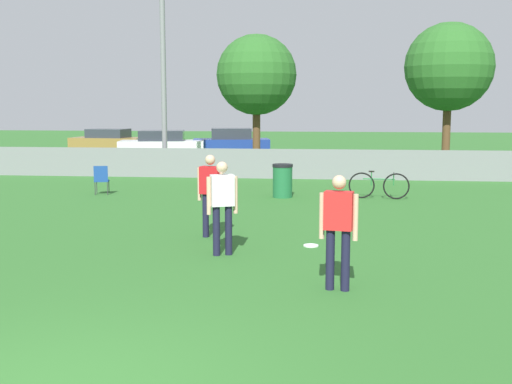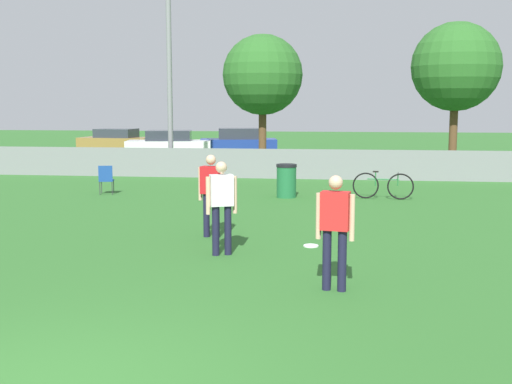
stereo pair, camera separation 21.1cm
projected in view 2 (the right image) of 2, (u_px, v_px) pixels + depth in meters
The scene contains 14 objects.
fence_backline at pixel (264, 164), 23.64m from camera, with size 21.83×0.07×1.21m.
light_pole at pixel (169, 27), 24.57m from camera, with size 0.90×0.36×9.78m.
tree_near_pole at pixel (263, 75), 26.27m from camera, with size 3.29×3.29×5.57m.
tree_far_right at pixel (456, 67), 25.19m from camera, with size 3.49×3.49×5.94m.
player_receiver_white at pixel (222, 201), 11.51m from camera, with size 0.53×0.36×1.70m.
player_defender_red at pixel (211, 190), 13.06m from camera, with size 0.56×0.31×1.70m.
player_thrower_red at pixel (335, 224), 9.28m from camera, with size 0.56×0.29×1.70m.
frisbee_disc at pixel (311, 246), 12.34m from camera, with size 0.29×0.29×0.03m.
folding_chair_sideline at pixel (106, 178), 19.46m from camera, with size 0.50×0.50×0.89m.
bicycle_sideline at pixel (383, 186), 18.50m from camera, with size 1.74×0.44×0.81m.
trash_bin at pixel (286, 181), 18.82m from camera, with size 0.60×0.60×0.98m.
parked_car_tan at pixel (117, 141), 36.64m from camera, with size 4.27×2.21×1.35m.
parked_car_white at pixel (169, 145), 32.58m from camera, with size 4.48×2.50×1.42m.
parked_car_blue at pixel (238, 143), 33.88m from camera, with size 4.23×2.43×1.48m.
Camera 2 is at (2.74, -5.40, 2.70)m, focal length 45.00 mm.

